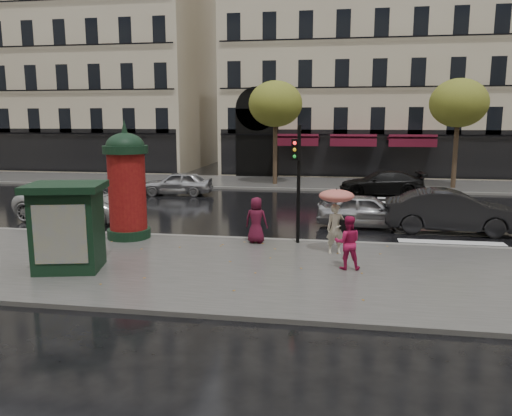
% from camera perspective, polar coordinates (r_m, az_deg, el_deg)
% --- Properties ---
extents(ground, '(160.00, 160.00, 0.00)m').
position_cam_1_polar(ground, '(14.65, 1.07, -6.79)').
color(ground, black).
rests_on(ground, ground).
extents(near_sidewalk, '(90.00, 7.00, 0.12)m').
position_cam_1_polar(near_sidewalk, '(14.15, 0.77, -7.14)').
color(near_sidewalk, '#474744').
rests_on(near_sidewalk, ground).
extents(far_sidewalk, '(90.00, 6.00, 0.12)m').
position_cam_1_polar(far_sidewalk, '(33.19, 5.82, 2.82)').
color(far_sidewalk, '#474744').
rests_on(far_sidewalk, ground).
extents(near_kerb, '(90.00, 0.25, 0.14)m').
position_cam_1_polar(near_kerb, '(17.50, 2.49, -3.73)').
color(near_kerb, slate).
rests_on(near_kerb, ground).
extents(far_kerb, '(90.00, 0.25, 0.14)m').
position_cam_1_polar(far_kerb, '(30.22, 5.46, 2.13)').
color(far_kerb, slate).
rests_on(far_kerb, ground).
extents(zebra_crossing, '(3.60, 11.75, 0.01)m').
position_cam_1_polar(zebra_crossing, '(24.18, 18.70, -0.54)').
color(zebra_crossing, silver).
rests_on(zebra_crossing, ground).
extents(bldg_far_corner, '(26.00, 14.00, 22.90)m').
position_cam_1_polar(bldg_far_corner, '(44.60, 15.21, 18.90)').
color(bldg_far_corner, '#B7A88C').
rests_on(bldg_far_corner, ground).
extents(bldg_far_left, '(24.00, 14.00, 22.90)m').
position_cam_1_polar(bldg_far_left, '(50.50, -20.11, 17.58)').
color(bldg_far_left, '#B7A88C').
rests_on(bldg_far_left, ground).
extents(tree_far_left, '(3.40, 3.40, 6.64)m').
position_cam_1_polar(tree_far_left, '(32.13, 2.23, 11.76)').
color(tree_far_left, '#38281C').
rests_on(tree_far_left, ground).
extents(tree_far_right, '(3.40, 3.40, 6.64)m').
position_cam_1_polar(tree_far_right, '(32.63, 22.15, 11.01)').
color(tree_far_right, '#38281C').
rests_on(tree_far_right, ground).
extents(woman_umbrella, '(1.08, 1.08, 2.08)m').
position_cam_1_polar(woman_umbrella, '(15.57, 9.15, -0.25)').
color(woman_umbrella, beige).
rests_on(woman_umbrella, near_sidewalk).
extents(woman_red, '(0.78, 0.63, 1.51)m').
position_cam_1_polar(woman_red, '(14.13, 10.43, -3.90)').
color(woman_red, '#B11549').
rests_on(woman_red, near_sidewalk).
extents(man_burgundy, '(0.82, 0.58, 1.56)m').
position_cam_1_polar(man_burgundy, '(16.82, 0.03, -1.38)').
color(man_burgundy, '#521025').
rests_on(man_burgundy, near_sidewalk).
extents(morris_column, '(1.54, 1.54, 4.15)m').
position_cam_1_polar(morris_column, '(17.94, -14.55, 2.92)').
color(morris_column, black).
rests_on(morris_column, near_sidewalk).
extents(traffic_light, '(0.30, 0.39, 3.95)m').
position_cam_1_polar(traffic_light, '(16.58, 4.78, 4.05)').
color(traffic_light, black).
rests_on(traffic_light, near_sidewalk).
extents(newsstand, '(2.34, 2.11, 2.41)m').
position_cam_1_polar(newsstand, '(14.69, -20.72, -1.91)').
color(newsstand, black).
rests_on(newsstand, near_sidewalk).
extents(car_silver, '(4.01, 1.77, 1.34)m').
position_cam_1_polar(car_silver, '(20.25, 12.58, -0.32)').
color(car_silver, '#9E9FA3').
rests_on(car_silver, ground).
extents(car_darkgrey, '(4.98, 1.95, 1.61)m').
position_cam_1_polar(car_darkgrey, '(20.32, 21.40, -0.35)').
color(car_darkgrey, black).
rests_on(car_darkgrey, ground).
extents(car_white, '(5.70, 3.15, 1.51)m').
position_cam_1_polar(car_white, '(22.63, -19.43, 0.65)').
color(car_white, '#BABABA').
rests_on(car_white, ground).
extents(car_black, '(4.85, 2.32, 1.36)m').
position_cam_1_polar(car_black, '(29.19, 14.14, 2.79)').
color(car_black, black).
rests_on(car_black, ground).
extents(car_far_silver, '(4.07, 1.90, 1.35)m').
position_cam_1_polar(car_far_silver, '(28.62, -8.95, 2.82)').
color(car_far_silver, '#A8A9AD').
rests_on(car_far_silver, ground).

